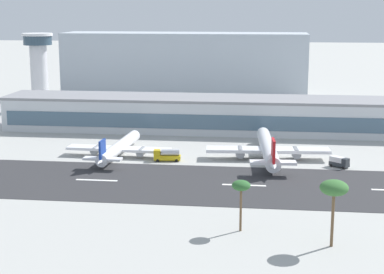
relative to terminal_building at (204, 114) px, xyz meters
The scene contains 13 objects.
ground_plane 75.98m from the terminal_building, 76.50° to the right, with size 1400.00×1400.00×0.00m, color #A8A8A3.
runway_strip 77.48m from the terminal_building, 76.77° to the right, with size 800.00×39.18×0.08m, color #2D2D30.
runway_centreline_dash_3 78.79m from the terminal_building, 106.84° to the right, with size 12.00×1.20×0.01m, color white.
runway_centreline_dash_4 77.74m from the terminal_building, 75.96° to the right, with size 12.00×1.20×0.01m, color white.
terminal_building is the anchor object (origin of this frame).
control_tower 91.48m from the terminal_building, 154.28° to the left, with size 14.08×14.08×36.03m.
distant_hotel_block 96.86m from the terminal_building, 101.99° to the left, with size 130.76×28.22×34.25m, color #A8B2BC.
airliner_navy_tail_gate_0 52.92m from the terminal_building, 116.10° to the right, with size 34.56×43.49×9.07m.
airliner_red_tail_gate_1 52.04m from the terminal_building, 60.90° to the right, with size 39.87×51.80×10.81m.
service_box_truck_0 70.34m from the terminal_building, 48.09° to the right, with size 6.15×5.68×3.25m.
service_fuel_truck_1 51.24m from the terminal_building, 97.35° to the right, with size 8.73×3.59×3.95m.
palm_tree_0 112.15m from the terminal_building, 80.08° to the right, with size 4.07×4.07×11.45m.
palm_tree_1 123.34m from the terminal_building, 71.94° to the right, with size 5.79×5.79×14.06m.
Camera 1 is at (6.43, -165.46, 48.16)m, focal length 57.92 mm.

